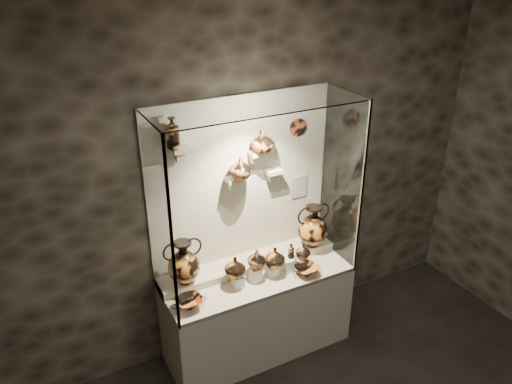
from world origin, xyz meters
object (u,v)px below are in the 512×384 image
(kylix_right, at_px, (306,270))
(ovoid_vase_a, at_px, (241,168))
(jug_e, at_px, (303,251))
(ovoid_vase_b, at_px, (263,141))
(jug_c, at_px, (274,257))
(amphora_right, at_px, (313,226))
(amphora_left, at_px, (184,262))
(kylix_left, at_px, (189,302))
(lekythos_small, at_px, (291,250))
(jug_a, at_px, (235,267))
(jug_b, at_px, (257,258))
(lekythos_tall, at_px, (172,132))

(kylix_right, relative_size, ovoid_vase_a, 1.33)
(jug_e, height_order, ovoid_vase_b, ovoid_vase_b)
(jug_c, bearing_deg, ovoid_vase_b, 72.64)
(amphora_right, height_order, jug_e, amphora_right)
(amphora_left, distance_m, kylix_left, 0.34)
(jug_c, distance_m, lekythos_small, 0.18)
(lekythos_small, bearing_deg, amphora_left, 159.70)
(jug_a, bearing_deg, ovoid_vase_b, 38.04)
(amphora_right, bearing_deg, kylix_right, -131.83)
(jug_b, relative_size, jug_e, 1.20)
(jug_c, xyz_separation_m, ovoid_vase_a, (-0.20, 0.25, 0.80))
(jug_b, height_order, jug_e, jug_b)
(amphora_right, height_order, kylix_left, amphora_right)
(lekythos_small, bearing_deg, kylix_left, 174.85)
(kylix_left, height_order, lekythos_tall, lekythos_tall)
(jug_b, bearing_deg, jug_e, 5.72)
(jug_c, height_order, ovoid_vase_a, ovoid_vase_a)
(ovoid_vase_a, bearing_deg, amphora_left, -176.54)
(amphora_left, xyz_separation_m, ovoid_vase_b, (0.78, 0.06, 0.92))
(jug_b, bearing_deg, jug_c, -0.82)
(amphora_right, bearing_deg, jug_b, -168.60)
(ovoid_vase_a, bearing_deg, kylix_left, -156.03)
(jug_e, height_order, lekythos_small, lekythos_small)
(jug_a, xyz_separation_m, lekythos_small, (0.55, -0.00, 0.00))
(jug_b, relative_size, lekythos_tall, 0.61)
(lekythos_small, xyz_separation_m, kylix_right, (0.08, -0.14, -0.15))
(jug_c, height_order, kylix_left, jug_c)
(jug_c, bearing_deg, kylix_right, -40.99)
(amphora_right, relative_size, lekythos_tall, 1.47)
(jug_e, bearing_deg, ovoid_vase_b, 141.68)
(lekythos_tall, bearing_deg, lekythos_small, -23.59)
(jug_a, xyz_separation_m, ovoid_vase_b, (0.39, 0.23, 1.00))
(jug_e, xyz_separation_m, kylix_left, (-1.14, -0.09, -0.10))
(lekythos_small, xyz_separation_m, lekythos_tall, (-0.92, 0.27, 1.18))
(jug_c, bearing_deg, kylix_left, 170.00)
(amphora_left, xyz_separation_m, ovoid_vase_a, (0.57, 0.06, 0.72))
(jug_a, distance_m, jug_c, 0.38)
(kylix_left, bearing_deg, ovoid_vase_b, 38.20)
(jug_c, height_order, ovoid_vase_b, ovoid_vase_b)
(jug_c, relative_size, ovoid_vase_a, 0.99)
(jug_e, xyz_separation_m, lekythos_small, (-0.13, -0.00, 0.05))
(amphora_left, distance_m, ovoid_vase_a, 0.92)
(ovoid_vase_a, bearing_deg, lekythos_small, -34.90)
(amphora_right, bearing_deg, jug_c, -162.60)
(kylix_right, xyz_separation_m, ovoid_vase_a, (-0.45, 0.38, 0.93))
(ovoid_vase_a, bearing_deg, ovoid_vase_b, -4.12)
(amphora_right, height_order, ovoid_vase_a, ovoid_vase_a)
(amphora_right, relative_size, kylix_left, 1.50)
(lekythos_small, bearing_deg, jug_a, 169.61)
(amphora_left, bearing_deg, lekythos_small, -13.45)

